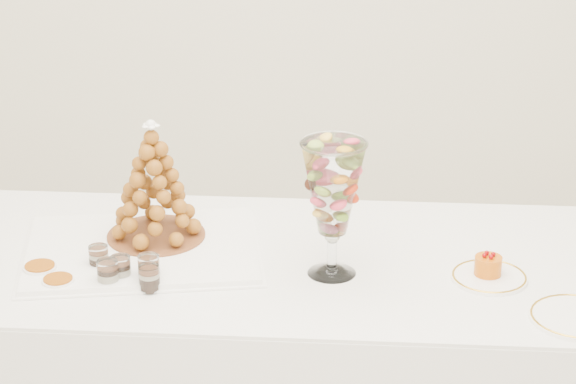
{
  "coord_description": "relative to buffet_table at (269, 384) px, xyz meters",
  "views": [
    {
      "loc": [
        0.07,
        -2.48,
        2.13
      ],
      "look_at": [
        -0.01,
        0.22,
        0.99
      ],
      "focal_mm": 70.0,
      "sensor_mm": 36.0,
      "label": 1
    }
  ],
  "objects": [
    {
      "name": "ramekin_back",
      "position": [
        -0.59,
        -0.12,
        0.41
      ],
      "size": [
        0.09,
        0.09,
        0.03
      ],
      "primitive_type": "cylinder",
      "color": "white",
      "rests_on": "buffet_table"
    },
    {
      "name": "verrine_e",
      "position": [
        -0.29,
        -0.19,
        0.43
      ],
      "size": [
        0.06,
        0.06,
        0.07
      ],
      "primitive_type": "cylinder",
      "rotation": [
        0.0,
        0.0,
        -0.16
      ],
      "color": "white",
      "rests_on": "buffet_table"
    },
    {
      "name": "ramekin_front",
      "position": [
        -0.53,
        -0.19,
        0.41
      ],
      "size": [
        0.08,
        0.08,
        0.03
      ],
      "primitive_type": "cylinder",
      "color": "white",
      "rests_on": "buffet_table"
    },
    {
      "name": "verrine_a",
      "position": [
        -0.44,
        -0.08,
        0.43
      ],
      "size": [
        0.06,
        0.06,
        0.07
      ],
      "primitive_type": "cylinder",
      "rotation": [
        0.0,
        0.0,
        -0.27
      ],
      "color": "white",
      "rests_on": "buffet_table"
    },
    {
      "name": "mousse_cake",
      "position": [
        0.58,
        -0.09,
        0.43
      ],
      "size": [
        0.07,
        0.07,
        0.06
      ],
      "color": "#C55809",
      "rests_on": "cake_plate"
    },
    {
      "name": "verrine_c",
      "position": [
        -0.3,
        -0.15,
        0.43
      ],
      "size": [
        0.07,
        0.07,
        0.08
      ],
      "primitive_type": "cylinder",
      "rotation": [
        0.0,
        0.0,
        0.2
      ],
      "color": "white",
      "rests_on": "buffet_table"
    },
    {
      "name": "croquembouche",
      "position": [
        -0.31,
        0.09,
        0.58
      ],
      "size": [
        0.28,
        0.28,
        0.34
      ],
      "rotation": [
        0.0,
        0.0,
        -0.27
      ],
      "color": "brown",
      "rests_on": "lace_tray"
    },
    {
      "name": "macaron_vase",
      "position": [
        0.17,
        -0.08,
        0.63
      ],
      "size": [
        0.17,
        0.17,
        0.36
      ],
      "color": "white",
      "rests_on": "buffet_table"
    },
    {
      "name": "spare_plate",
      "position": [
        0.76,
        -0.31,
        0.4
      ],
      "size": [
        0.23,
        0.23,
        0.01
      ],
      "primitive_type": "cylinder",
      "color": "white",
      "rests_on": "buffet_table"
    },
    {
      "name": "verrine_d",
      "position": [
        -0.4,
        -0.18,
        0.43
      ],
      "size": [
        0.06,
        0.06,
        0.07
      ],
      "primitive_type": "cylinder",
      "rotation": [
        0.0,
        0.0,
        0.09
      ],
      "color": "white",
      "rests_on": "buffet_table"
    },
    {
      "name": "verrine_b",
      "position": [
        -0.37,
        -0.14,
        0.43
      ],
      "size": [
        0.06,
        0.06,
        0.07
      ],
      "primitive_type": "cylinder",
      "rotation": [
        0.0,
        0.0,
        0.14
      ],
      "color": "white",
      "rests_on": "buffet_table"
    },
    {
      "name": "cake_plate",
      "position": [
        0.58,
        -0.1,
        0.4
      ],
      "size": [
        0.2,
        0.2,
        0.01
      ],
      "primitive_type": "cylinder",
      "color": "white",
      "rests_on": "buffet_table"
    },
    {
      "name": "lace_tray",
      "position": [
        -0.34,
        0.02,
        0.41
      ],
      "size": [
        0.67,
        0.54,
        0.02
      ],
      "primitive_type": "cube",
      "rotation": [
        0.0,
        0.0,
        0.14
      ],
      "color": "white",
      "rests_on": "buffet_table"
    },
    {
      "name": "buffet_table",
      "position": [
        0.0,
        0.0,
        0.0
      ],
      "size": [
        2.11,
        0.92,
        0.79
      ],
      "rotation": [
        0.0,
        0.0,
        -0.04
      ],
      "color": "white",
      "rests_on": "ground"
    }
  ]
}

